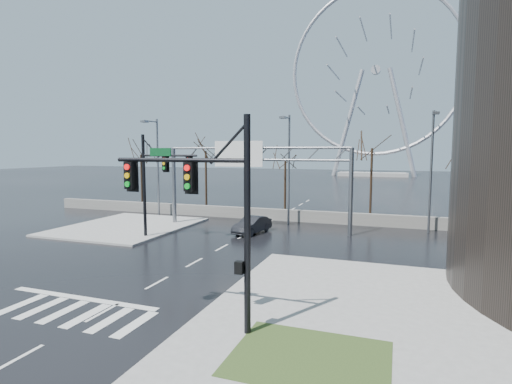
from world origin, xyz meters
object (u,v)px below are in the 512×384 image
at_px(ferris_wheel, 376,77).
at_px(car, 252,225).
at_px(signal_mast_near, 212,203).
at_px(signal_mast_far, 156,176).
at_px(sign_gantry, 251,169).

distance_m(ferris_wheel, car, 85.63).
height_order(signal_mast_near, ferris_wheel, ferris_wheel).
xyz_separation_m(signal_mast_far, car, (6.15, 4.41, -4.15)).
bearing_deg(sign_gantry, signal_mast_near, -73.81).
bearing_deg(signal_mast_near, ferris_wheel, 90.08).
distance_m(sign_gantry, ferris_wheel, 82.91).
height_order(signal_mast_near, car, signal_mast_near).
relative_size(signal_mast_far, sign_gantry, 0.49).
distance_m(signal_mast_far, car, 8.63).
xyz_separation_m(signal_mast_near, car, (-4.86, 17.41, -4.19)).
bearing_deg(car, signal_mast_far, -132.79).
bearing_deg(signal_mast_far, signal_mast_near, -49.74).
distance_m(signal_mast_near, sign_gantry, 19.79).
relative_size(sign_gantry, car, 3.93).
height_order(signal_mast_far, sign_gantry, signal_mast_far).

